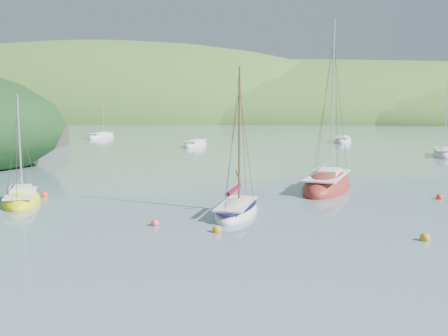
# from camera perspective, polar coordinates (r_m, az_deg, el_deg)

# --- Properties ---
(ground) EXTENTS (700.00, 700.00, 0.00)m
(ground) POSITION_cam_1_polar(r_m,az_deg,el_deg) (24.48, -3.56, -7.75)
(ground) COLOR slate
(ground) RESTS_ON ground
(shoreline_hills) EXTENTS (690.00, 135.00, 56.00)m
(shoreline_hills) POSITION_cam_1_polar(r_m,az_deg,el_deg) (196.33, 0.84, 5.69)
(shoreline_hills) COLOR #3C702B
(shoreline_hills) RESTS_ON ground
(daysailer_white) EXTENTS (3.11, 6.19, 9.10)m
(daysailer_white) POSITION_cam_1_polar(r_m,az_deg,el_deg) (29.04, 1.43, -4.86)
(daysailer_white) COLOR white
(daysailer_white) RESTS_ON ground
(sloop_red) EXTENTS (5.80, 9.71, 13.60)m
(sloop_red) POSITION_cam_1_polar(r_m,az_deg,el_deg) (38.02, 11.72, -2.00)
(sloop_red) COLOR maroon
(sloop_red) RESTS_ON ground
(sailboat_yellow) EXTENTS (4.21, 6.18, 7.62)m
(sailboat_yellow) POSITION_cam_1_polar(r_m,az_deg,el_deg) (34.67, -22.13, -3.44)
(sailboat_yellow) COLOR #E2E80C
(sailboat_yellow) RESTS_ON ground
(distant_sloop_a) EXTENTS (3.89, 7.50, 10.19)m
(distant_sloop_a) POSITION_cam_1_polar(r_m,az_deg,el_deg) (73.01, -3.30, 2.62)
(distant_sloop_a) COLOR white
(distant_sloop_a) RESTS_ON ground
(distant_sloop_b) EXTENTS (4.15, 7.89, 10.70)m
(distant_sloop_b) POSITION_cam_1_polar(r_m,az_deg,el_deg) (82.44, 13.43, 3.00)
(distant_sloop_b) COLOR white
(distant_sloop_b) RESTS_ON ground
(distant_sloop_c) EXTENTS (4.35, 7.89, 10.67)m
(distant_sloop_c) POSITION_cam_1_polar(r_m,az_deg,el_deg) (92.32, -13.85, 3.46)
(distant_sloop_c) COLOR white
(distant_sloop_c) RESTS_ON ground
(distant_sloop_d) EXTENTS (4.52, 7.78, 10.49)m
(distant_sloop_d) POSITION_cam_1_polar(r_m,az_deg,el_deg) (65.34, 23.88, 1.41)
(distant_sloop_d) COLOR white
(distant_sloop_d) RESTS_ON ground
(mooring_buoys) EXTENTS (27.22, 10.91, 0.49)m
(mooring_buoys) POSITION_cam_1_polar(r_m,az_deg,el_deg) (28.43, 5.30, -5.35)
(mooring_buoys) COLOR #C68D18
(mooring_buoys) RESTS_ON ground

